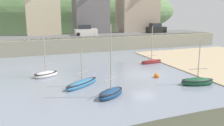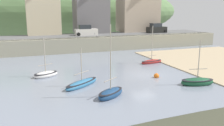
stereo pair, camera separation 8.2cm
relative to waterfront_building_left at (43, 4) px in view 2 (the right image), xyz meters
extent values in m
cube|color=gray|center=(8.51, -25.20, -8.08)|extent=(48.00, 40.00, 0.06)
cube|color=gray|center=(8.51, -8.20, -6.85)|extent=(48.00, 2.40, 2.40)
cube|color=#606060|center=(8.51, -4.50, -5.70)|extent=(48.00, 9.00, 0.10)
ellipsoid|color=#5A7B4A|center=(7.00, 30.00, -1.55)|extent=(80.00, 44.00, 18.58)
cube|color=beige|center=(0.00, 0.00, -1.11)|extent=(6.14, 4.28, 9.10)
cube|color=slate|center=(9.41, 0.00, -1.33)|extent=(6.70, 4.66, 8.64)
cube|color=tan|center=(19.97, 0.00, -1.38)|extent=(8.38, 5.19, 8.54)
cube|color=gray|center=(19.69, 4.00, -0.15)|extent=(2.80, 2.80, 11.01)
ellipsoid|color=#1B5031|center=(11.61, -30.36, -7.82)|extent=(3.50, 2.01, 0.87)
ellipsoid|color=black|center=(11.61, -30.36, -7.58)|extent=(3.43, 1.97, 0.12)
cylinder|color=#B2A893|center=(11.61, -30.36, -5.54)|extent=(0.09, 0.09, 3.69)
cylinder|color=gray|center=(11.61, -30.36, -6.49)|extent=(1.83, 0.44, 0.07)
ellipsoid|color=white|center=(-1.94, -22.27, -7.86)|extent=(3.13, 2.45, 0.72)
ellipsoid|color=black|center=(-1.94, -22.27, -7.66)|extent=(3.07, 2.40, 0.12)
cylinder|color=#B2A893|center=(-1.94, -22.27, -5.67)|extent=(0.09, 0.09, 3.65)
cylinder|color=gray|center=(-1.94, -22.27, -6.75)|extent=(1.62, 0.82, 0.07)
ellipsoid|color=teal|center=(0.96, -26.94, -7.86)|extent=(4.13, 3.45, 0.72)
ellipsoid|color=black|center=(0.96, -26.94, -7.66)|extent=(4.05, 3.38, 0.12)
cylinder|color=#B2A893|center=(0.96, -26.94, -5.93)|extent=(0.09, 0.09, 3.13)
cylinder|color=gray|center=(0.96, -26.94, -6.75)|extent=(1.73, 1.30, 0.07)
ellipsoid|color=maroon|center=(12.17, -20.36, -7.88)|extent=(3.39, 1.37, 0.63)
ellipsoid|color=black|center=(12.17, -20.36, -7.71)|extent=(3.32, 1.34, 0.12)
cylinder|color=#B2A893|center=(12.17, -20.36, -5.29)|extent=(0.09, 0.09, 4.54)
cylinder|color=gray|center=(12.17, -20.36, -7.00)|extent=(1.53, 0.29, 0.07)
ellipsoid|color=navy|center=(2.55, -30.62, -7.82)|extent=(3.16, 2.71, 0.86)
ellipsoid|color=black|center=(2.55, -30.62, -7.58)|extent=(3.09, 2.65, 0.12)
cylinder|color=#B2A893|center=(2.55, -30.62, -4.71)|extent=(0.09, 0.09, 5.36)
cylinder|color=gray|center=(2.55, -30.62, -6.55)|extent=(1.49, 1.07, 0.07)
cube|color=silver|center=(7.21, -4.50, -5.05)|extent=(4.17, 1.87, 1.20)
cube|color=#282D33|center=(6.96, -4.50, -4.10)|extent=(2.16, 1.59, 0.80)
cylinder|color=black|center=(8.86, -3.70, -5.33)|extent=(0.64, 0.22, 0.64)
cylinder|color=black|center=(8.86, -5.30, -5.33)|extent=(0.64, 0.22, 0.64)
cylinder|color=black|center=(5.56, -3.70, -5.33)|extent=(0.64, 0.22, 0.64)
cylinder|color=black|center=(5.56, -5.30, -5.33)|extent=(0.64, 0.22, 0.64)
cube|color=black|center=(22.14, -4.50, -5.05)|extent=(4.20, 1.96, 1.20)
cube|color=#282D33|center=(21.89, -4.50, -4.10)|extent=(2.19, 1.63, 0.80)
cylinder|color=black|center=(23.79, -3.70, -5.33)|extent=(0.64, 0.22, 0.64)
cylinder|color=black|center=(23.79, -5.30, -5.33)|extent=(0.64, 0.22, 0.64)
cylinder|color=black|center=(20.49, -3.70, -5.33)|extent=(0.64, 0.22, 0.64)
cylinder|color=black|center=(20.49, -5.30, -5.33)|extent=(0.64, 0.22, 0.64)
sphere|color=orange|center=(9.16, -26.81, -7.88)|extent=(0.58, 0.58, 0.58)
camera|label=1|loc=(-4.12, -48.81, -0.86)|focal=39.15mm
camera|label=2|loc=(-4.05, -48.83, -0.86)|focal=39.15mm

